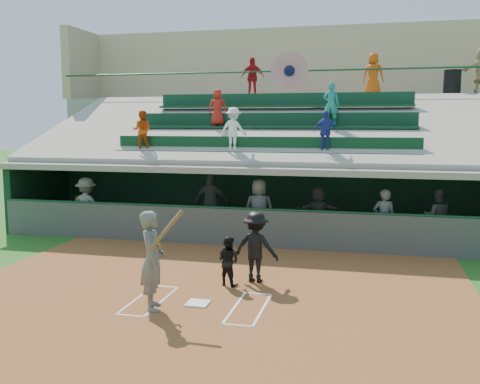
% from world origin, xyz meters
% --- Properties ---
extents(ground, '(100.00, 100.00, 0.00)m').
position_xyz_m(ground, '(0.00, 0.00, 0.00)').
color(ground, '#1E5718').
rests_on(ground, ground).
extents(dirt_slab, '(11.00, 9.00, 0.02)m').
position_xyz_m(dirt_slab, '(0.00, 0.50, 0.01)').
color(dirt_slab, brown).
rests_on(dirt_slab, ground).
extents(home_plate, '(0.43, 0.43, 0.03)m').
position_xyz_m(home_plate, '(0.00, 0.00, 0.04)').
color(home_plate, white).
rests_on(home_plate, dirt_slab).
extents(batters_box_chalk, '(2.65, 1.85, 0.01)m').
position_xyz_m(batters_box_chalk, '(0.00, 0.00, 0.02)').
color(batters_box_chalk, silver).
rests_on(batters_box_chalk, dirt_slab).
extents(dugout_floor, '(16.00, 3.50, 0.04)m').
position_xyz_m(dugout_floor, '(0.00, 6.75, 0.02)').
color(dugout_floor, gray).
rests_on(dugout_floor, ground).
extents(concourse_slab, '(20.00, 3.00, 4.60)m').
position_xyz_m(concourse_slab, '(0.00, 13.50, 2.30)').
color(concourse_slab, gray).
rests_on(concourse_slab, ground).
extents(grandstand, '(20.40, 10.40, 7.80)m').
position_xyz_m(grandstand, '(-0.01, 10.51, 2.26)').
color(grandstand, '#484D49').
rests_on(grandstand, ground).
extents(batter_at_plate, '(0.96, 0.83, 1.95)m').
position_xyz_m(batter_at_plate, '(-0.75, -0.45, 0.98)').
color(batter_at_plate, '#51534F').
rests_on(batter_at_plate, dirt_slab).
extents(catcher, '(0.64, 0.57, 1.09)m').
position_xyz_m(catcher, '(0.26, 1.35, 0.56)').
color(catcher, black).
rests_on(catcher, dirt_slab).
extents(home_umpire, '(1.09, 0.71, 1.58)m').
position_xyz_m(home_umpire, '(0.80, 1.75, 0.81)').
color(home_umpire, black).
rests_on(home_umpire, dirt_slab).
extents(dugout_bench, '(16.62, 3.08, 0.50)m').
position_xyz_m(dugout_bench, '(0.20, 8.09, 0.29)').
color(dugout_bench, brown).
rests_on(dugout_bench, dugout_floor).
extents(white_table, '(0.89, 0.80, 0.64)m').
position_xyz_m(white_table, '(-6.23, 6.50, 0.36)').
color(white_table, silver).
rests_on(white_table, dugout_floor).
extents(water_cooler, '(0.39, 0.39, 0.39)m').
position_xyz_m(water_cooler, '(-6.30, 6.58, 0.88)').
color(water_cooler, orange).
rests_on(water_cooler, white_table).
extents(dugout_player_a, '(1.18, 0.69, 1.82)m').
position_xyz_m(dugout_player_a, '(-5.39, 5.32, 0.95)').
color(dugout_player_a, '#555752').
rests_on(dugout_player_a, dugout_floor).
extents(dugout_player_b, '(1.14, 0.57, 1.87)m').
position_xyz_m(dugout_player_b, '(-1.80, 6.98, 0.98)').
color(dugout_player_b, '#5F625D').
rests_on(dugout_player_b, dugout_floor).
extents(dugout_player_c, '(0.93, 0.62, 1.85)m').
position_xyz_m(dugout_player_c, '(0.02, 5.92, 0.96)').
color(dugout_player_c, '#60625D').
rests_on(dugout_player_c, dugout_floor).
extents(dugout_player_d, '(1.49, 0.66, 1.56)m').
position_xyz_m(dugout_player_d, '(1.72, 6.83, 0.82)').
color(dugout_player_d, '#535550').
rests_on(dugout_player_d, dugout_floor).
extents(dugout_player_e, '(0.64, 0.44, 1.68)m').
position_xyz_m(dugout_player_e, '(3.66, 5.62, 0.88)').
color(dugout_player_e, '#585A55').
rests_on(dugout_player_e, dugout_floor).
extents(dugout_player_f, '(0.78, 0.61, 1.59)m').
position_xyz_m(dugout_player_f, '(5.19, 6.77, 0.84)').
color(dugout_player_f, '#5E615B').
rests_on(dugout_player_f, dugout_floor).
extents(trash_bin, '(0.65, 0.65, 0.97)m').
position_xyz_m(trash_bin, '(6.24, 12.68, 5.08)').
color(trash_bin, black).
rests_on(trash_bin, concourse_slab).
extents(concourse_staff_a, '(1.01, 0.61, 1.62)m').
position_xyz_m(concourse_staff_a, '(-1.56, 12.25, 5.41)').
color(concourse_staff_a, '#AA1314').
rests_on(concourse_staff_a, concourse_slab).
extents(concourse_staff_b, '(0.88, 0.64, 1.67)m').
position_xyz_m(concourse_staff_b, '(3.26, 12.47, 5.44)').
color(concourse_staff_b, '#C44C0B').
rests_on(concourse_staff_b, concourse_slab).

